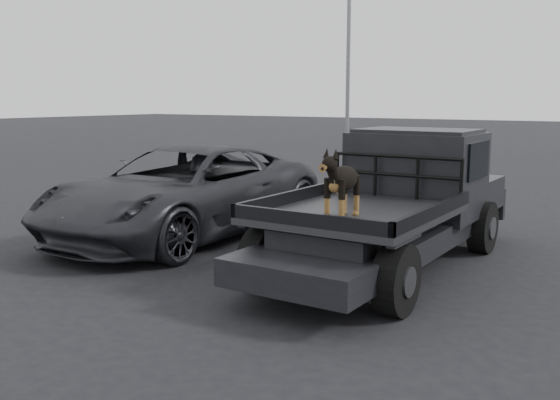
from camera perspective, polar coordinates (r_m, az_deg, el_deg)
The scene contains 6 objects.
ground at distance 7.11m, azimuth -2.52°, elevation -9.03°, with size 120.00×120.00×0.00m, color black.
flatbed_ute at distance 8.40m, azimuth 9.88°, elevation -3.02°, with size 2.00×5.40×0.92m, color black, non-canonical shape.
ute_cab at distance 9.14m, azimuth 12.40°, elevation 3.60°, with size 1.72×1.30×0.88m, color black, non-canonical shape.
headache_rack at distance 8.46m, azimuth 10.55°, elevation 2.09°, with size 1.80×0.08×0.55m, color black, non-canonical shape.
dog at distance 6.96m, azimuth 5.72°, elevation 1.46°, with size 0.32×0.60×0.74m, color black, non-canonical shape.
parked_suv at distance 10.26m, azimuth -8.71°, elevation 0.78°, with size 2.43×5.26×1.46m, color #28282D.
Camera 1 is at (3.95, -5.47, 2.24)m, focal length 40.00 mm.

